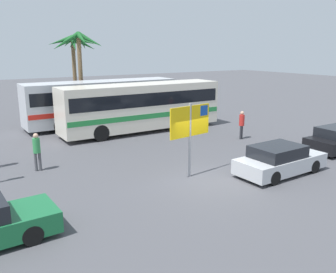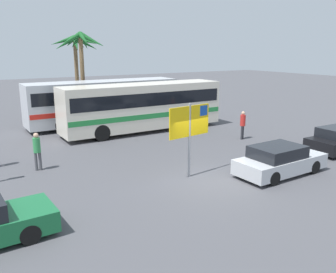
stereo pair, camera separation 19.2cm
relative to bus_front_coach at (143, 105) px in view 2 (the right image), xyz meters
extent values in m
plane|color=#4C4C51|center=(-2.10, -9.85, -1.78)|extent=(120.00, 120.00, 0.00)
cube|color=silver|center=(0.00, 0.00, -0.06)|extent=(10.97, 2.41, 2.90)
cube|color=black|center=(0.00, 0.00, 0.49)|extent=(10.53, 2.44, 0.84)
cube|color=#23843D|center=(0.00, 0.00, -0.57)|extent=(10.86, 2.44, 0.32)
cylinder|color=black|center=(3.40, 1.08, -1.28)|extent=(1.00, 0.28, 1.00)
cylinder|color=black|center=(3.40, -1.08, -1.28)|extent=(1.00, 0.28, 1.00)
cylinder|color=black|center=(-3.40, 1.08, -1.28)|extent=(1.00, 0.28, 1.00)
cylinder|color=black|center=(-3.40, -1.08, -1.28)|extent=(1.00, 0.28, 1.00)
cube|color=silver|center=(-1.38, 3.47, -0.06)|extent=(10.97, 2.41, 2.90)
cube|color=black|center=(-1.38, 3.47, 0.49)|extent=(10.53, 2.44, 0.84)
cube|color=red|center=(-1.38, 3.47, -0.57)|extent=(10.86, 2.44, 0.32)
cylinder|color=black|center=(2.02, 4.55, -1.28)|extent=(1.00, 0.28, 1.00)
cylinder|color=black|center=(2.02, 2.39, -1.28)|extent=(1.00, 0.28, 1.00)
cylinder|color=black|center=(-4.78, 4.55, -1.28)|extent=(1.00, 0.28, 1.00)
cylinder|color=black|center=(-4.78, 2.39, -1.28)|extent=(1.00, 0.28, 1.00)
cylinder|color=gray|center=(-2.50, -8.90, -0.18)|extent=(0.11, 0.11, 3.20)
cube|color=yellow|center=(-2.50, -8.90, 0.67)|extent=(2.19, 0.38, 1.30)
cube|color=#1447A8|center=(-1.70, -8.78, 1.04)|extent=(0.45, 0.13, 0.44)
cylinder|color=black|center=(-9.57, -9.55, -1.48)|extent=(0.61, 0.18, 0.60)
cylinder|color=black|center=(-9.51, -11.12, -1.48)|extent=(0.61, 0.18, 0.60)
cube|color=#B7BABF|center=(1.12, -10.76, -1.30)|extent=(4.32, 1.85, 0.64)
cube|color=black|center=(0.86, -10.77, -0.72)|extent=(2.26, 1.66, 0.52)
cylinder|color=black|center=(2.42, -9.93, -1.48)|extent=(0.60, 0.17, 0.60)
cylinder|color=black|center=(2.46, -11.53, -1.48)|extent=(0.60, 0.17, 0.60)
cylinder|color=black|center=(-0.23, -9.99, -1.48)|extent=(0.60, 0.17, 0.60)
cylinder|color=black|center=(-0.19, -11.59, -1.48)|extent=(0.60, 0.17, 0.60)
cylinder|color=black|center=(5.60, -9.12, -1.48)|extent=(0.60, 0.17, 0.60)
cylinder|color=#4C4C51|center=(-7.95, -4.59, -1.36)|extent=(0.13, 0.13, 0.85)
cylinder|color=#4C4C51|center=(-7.77, -4.63, -1.36)|extent=(0.13, 0.13, 0.85)
cylinder|color=#338E4C|center=(-7.86, -4.61, -0.60)|extent=(0.32, 0.32, 0.67)
sphere|color=tan|center=(-7.86, -4.61, -0.15)|extent=(0.23, 0.23, 0.23)
cylinder|color=#2D2D33|center=(4.19, -5.11, -1.36)|extent=(0.13, 0.13, 0.84)
cylinder|color=#2D2D33|center=(4.03, -5.20, -1.36)|extent=(0.13, 0.13, 0.84)
cylinder|color=red|center=(4.11, -5.15, -0.61)|extent=(0.32, 0.32, 0.66)
sphere|color=tan|center=(4.11, -5.15, -0.17)|extent=(0.23, 0.23, 0.23)
cylinder|color=brown|center=(-1.91, 6.33, 1.35)|extent=(0.32, 0.32, 6.26)
cone|color=#195623|center=(-0.95, 6.45, 4.26)|extent=(2.15, 0.70, 1.23)
cone|color=#195623|center=(-1.40, 7.08, 4.15)|extent=(1.52, 1.93, 1.44)
cone|color=#195623|center=(-1.98, 7.26, 4.19)|extent=(0.59, 2.10, 1.37)
cone|color=#195623|center=(-2.65, 6.89, 4.18)|extent=(1.91, 1.59, 1.39)
cone|color=#195623|center=(-2.73, 5.75, 4.35)|extent=(1.99, 1.61, 1.07)
cone|color=#195623|center=(-2.01, 5.34, 4.34)|extent=(0.65, 2.17, 1.09)
cone|color=#195623|center=(-1.29, 5.60, 4.24)|extent=(1.70, 1.88, 1.27)
cylinder|color=brown|center=(-1.40, 9.34, 1.27)|extent=(0.32, 0.32, 6.11)
cone|color=#195623|center=(-0.45, 9.33, 4.05)|extent=(2.12, 0.47, 1.36)
cone|color=#195623|center=(-0.76, 10.09, 4.12)|extent=(1.74, 1.91, 1.24)
cone|color=#195623|center=(-1.45, 10.36, 4.19)|extent=(0.53, 2.19, 1.10)
cone|color=#195623|center=(-2.24, 9.95, 4.25)|extent=(2.03, 1.64, 0.99)
cone|color=#195623|center=(-2.31, 9.01, 4.06)|extent=(2.14, 1.15, 1.34)
cone|color=#195623|center=(-1.60, 8.43, 4.01)|extent=(0.87, 2.13, 1.43)
cone|color=#195623|center=(-0.72, 8.56, 4.26)|extent=(1.77, 1.94, 0.97)
camera|label=1|loc=(-11.17, -20.85, 3.61)|focal=38.34mm
camera|label=2|loc=(-11.01, -20.96, 3.61)|focal=38.34mm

